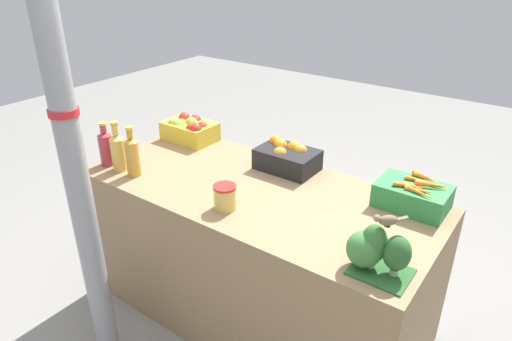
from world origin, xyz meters
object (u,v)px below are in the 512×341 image
at_px(juice_bottle_amber, 132,155).
at_px(pickle_jar, 225,197).
at_px(juice_bottle_ruby, 106,147).
at_px(carrot_crate, 413,195).
at_px(sparrow_bird, 387,220).
at_px(apple_crate, 189,129).
at_px(juice_bottle_golden, 118,150).
at_px(support_pole, 69,139).
at_px(orange_crate, 287,157).
at_px(broccoli_pile, 375,250).

height_order(juice_bottle_amber, pickle_jar, juice_bottle_amber).
height_order(juice_bottle_ruby, juice_bottle_amber, juice_bottle_amber).
xyz_separation_m(carrot_crate, sparrow_bird, (0.06, -0.53, 0.16)).
height_order(apple_crate, juice_bottle_golden, juice_bottle_golden).
relative_size(support_pole, orange_crate, 7.42).
relative_size(orange_crate, broccoli_pile, 1.30).
relative_size(juice_bottle_amber, pickle_jar, 2.29).
relative_size(apple_crate, carrot_crate, 1.00).
height_order(support_pole, juice_bottle_amber, support_pole).
relative_size(orange_crate, juice_bottle_ruby, 1.30).
xyz_separation_m(broccoli_pile, pickle_jar, (-0.74, 0.02, -0.03)).
bearing_deg(orange_crate, sparrow_bird, -35.27).
height_order(broccoli_pile, pickle_jar, broccoli_pile).
distance_m(juice_bottle_amber, pickle_jar, 0.62).
bearing_deg(pickle_jar, support_pole, -135.14).
bearing_deg(juice_bottle_golden, orange_crate, 36.67).
bearing_deg(juice_bottle_ruby, orange_crate, 33.07).
distance_m(apple_crate, pickle_jar, 0.89).
distance_m(carrot_crate, pickle_jar, 0.88).
xyz_separation_m(apple_crate, sparrow_bird, (1.48, -0.53, 0.15)).
bearing_deg(carrot_crate, orange_crate, 179.52).
height_order(juice_bottle_golden, pickle_jar, juice_bottle_golden).
relative_size(broccoli_pile, juice_bottle_ruby, 0.99).
relative_size(orange_crate, juice_bottle_amber, 1.18).
xyz_separation_m(orange_crate, juice_bottle_amber, (-0.62, -0.55, 0.05)).
height_order(broccoli_pile, juice_bottle_ruby, juice_bottle_ruby).
height_order(carrot_crate, juice_bottle_amber, juice_bottle_amber).
distance_m(support_pole, juice_bottle_golden, 0.59).
bearing_deg(juice_bottle_golden, sparrow_bird, 0.35).
bearing_deg(apple_crate, juice_bottle_ruby, -102.35).
xyz_separation_m(broccoli_pile, sparrow_bird, (0.02, 0.02, 0.13)).
distance_m(orange_crate, broccoli_pile, 0.93).
height_order(support_pole, juice_bottle_ruby, support_pole).
distance_m(broccoli_pile, sparrow_bird, 0.13).
relative_size(apple_crate, broccoli_pile, 1.30).
bearing_deg(support_pole, orange_crate, 65.23).
bearing_deg(sparrow_bird, pickle_jar, -43.47).
xyz_separation_m(juice_bottle_golden, pickle_jar, (0.73, 0.02, -0.05)).
xyz_separation_m(support_pole, pickle_jar, (0.45, 0.45, -0.33)).
height_order(juice_bottle_golden, juice_bottle_amber, juice_bottle_golden).
bearing_deg(orange_crate, juice_bottle_ruby, -146.93).
xyz_separation_m(orange_crate, juice_bottle_golden, (-0.74, -0.55, 0.04)).
xyz_separation_m(apple_crate, juice_bottle_golden, (-0.01, -0.54, 0.04)).
bearing_deg(juice_bottle_amber, orange_crate, 41.52).
height_order(juice_bottle_amber, sparrow_bird, juice_bottle_amber).
bearing_deg(juice_bottle_golden, carrot_crate, 20.67).
relative_size(broccoli_pile, juice_bottle_golden, 0.90).
distance_m(juice_bottle_golden, juice_bottle_amber, 0.12).
relative_size(carrot_crate, pickle_jar, 2.70).
distance_m(apple_crate, juice_bottle_ruby, 0.55).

